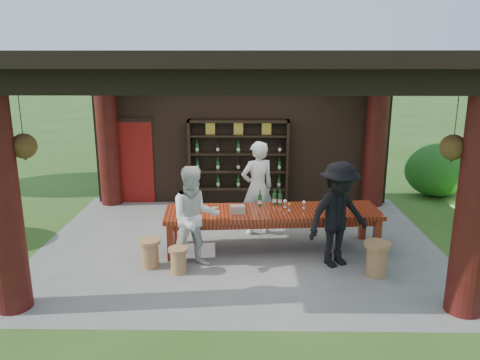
{
  "coord_description": "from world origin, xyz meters",
  "views": [
    {
      "loc": [
        0.13,
        -8.31,
        3.4
      ],
      "look_at": [
        0.0,
        0.4,
        1.15
      ],
      "focal_mm": 35.0,
      "sensor_mm": 36.0,
      "label": 1
    }
  ],
  "objects_px": {
    "stool_near_right": "(377,258)",
    "guest_man": "(338,215)",
    "napkin_basket": "(238,209)",
    "tasting_table": "(273,216)",
    "guest_woman": "(195,218)",
    "stool_far_left": "(150,253)",
    "stool_near_left": "(179,260)",
    "host": "(257,188)",
    "wine_shelf": "(238,163)"
  },
  "relations": [
    {
      "from": "wine_shelf",
      "to": "host",
      "type": "distance_m",
      "value": 1.91
    },
    {
      "from": "wine_shelf",
      "to": "guest_woman",
      "type": "distance_m",
      "value": 3.53
    },
    {
      "from": "tasting_table",
      "to": "stool_near_right",
      "type": "relative_size",
      "value": 7.04
    },
    {
      "from": "tasting_table",
      "to": "stool_far_left",
      "type": "xyz_separation_m",
      "value": [
        -2.1,
        -0.81,
        -0.38
      ]
    },
    {
      "from": "stool_far_left",
      "to": "guest_man",
      "type": "height_order",
      "value": "guest_man"
    },
    {
      "from": "host",
      "to": "stool_far_left",
      "type": "bearing_deg",
      "value": 17.9
    },
    {
      "from": "stool_near_left",
      "to": "guest_woman",
      "type": "relative_size",
      "value": 0.25
    },
    {
      "from": "wine_shelf",
      "to": "guest_man",
      "type": "distance_m",
      "value": 3.78
    },
    {
      "from": "guest_woman",
      "to": "host",
      "type": "bearing_deg",
      "value": 36.22
    },
    {
      "from": "guest_woman",
      "to": "guest_man",
      "type": "height_order",
      "value": "guest_man"
    },
    {
      "from": "napkin_basket",
      "to": "wine_shelf",
      "type": "bearing_deg",
      "value": 90.84
    },
    {
      "from": "stool_near_right",
      "to": "napkin_basket",
      "type": "bearing_deg",
      "value": 158.51
    },
    {
      "from": "stool_near_left",
      "to": "stool_near_right",
      "type": "height_order",
      "value": "stool_near_right"
    },
    {
      "from": "wine_shelf",
      "to": "guest_woman",
      "type": "height_order",
      "value": "wine_shelf"
    },
    {
      "from": "guest_woman",
      "to": "napkin_basket",
      "type": "xyz_separation_m",
      "value": [
        0.7,
        0.61,
        -0.05
      ]
    },
    {
      "from": "tasting_table",
      "to": "guest_man",
      "type": "bearing_deg",
      "value": -32.55
    },
    {
      "from": "stool_near_right",
      "to": "guest_man",
      "type": "height_order",
      "value": "guest_man"
    },
    {
      "from": "host",
      "to": "wine_shelf",
      "type": "bearing_deg",
      "value": -101.33
    },
    {
      "from": "guest_man",
      "to": "stool_near_left",
      "type": "bearing_deg",
      "value": 159.32
    },
    {
      "from": "host",
      "to": "stool_near_right",
      "type": "bearing_deg",
      "value": 111.47
    },
    {
      "from": "napkin_basket",
      "to": "stool_near_left",
      "type": "bearing_deg",
      "value": -138.26
    },
    {
      "from": "wine_shelf",
      "to": "guest_man",
      "type": "bearing_deg",
      "value": -62.79
    },
    {
      "from": "tasting_table",
      "to": "stool_near_left",
      "type": "height_order",
      "value": "tasting_table"
    },
    {
      "from": "tasting_table",
      "to": "guest_woman",
      "type": "xyz_separation_m",
      "value": [
        -1.33,
        -0.78,
        0.23
      ]
    },
    {
      "from": "guest_woman",
      "to": "tasting_table",
      "type": "bearing_deg",
      "value": 10.39
    },
    {
      "from": "stool_near_left",
      "to": "guest_man",
      "type": "bearing_deg",
      "value": 7.5
    },
    {
      "from": "stool_near_right",
      "to": "host",
      "type": "distance_m",
      "value": 2.74
    },
    {
      "from": "wine_shelf",
      "to": "tasting_table",
      "type": "xyz_separation_m",
      "value": [
        0.67,
        -2.69,
        -0.4
      ]
    },
    {
      "from": "tasting_table",
      "to": "stool_far_left",
      "type": "relative_size",
      "value": 8.13
    },
    {
      "from": "stool_near_right",
      "to": "guest_man",
      "type": "xyz_separation_m",
      "value": [
        -0.58,
        0.39,
        0.6
      ]
    },
    {
      "from": "guest_woman",
      "to": "guest_man",
      "type": "bearing_deg",
      "value": -17.5
    },
    {
      "from": "stool_far_left",
      "to": "stool_near_left",
      "type": "bearing_deg",
      "value": -22.23
    },
    {
      "from": "wine_shelf",
      "to": "napkin_basket",
      "type": "bearing_deg",
      "value": -89.16
    },
    {
      "from": "guest_man",
      "to": "tasting_table",
      "type": "bearing_deg",
      "value": 119.27
    },
    {
      "from": "stool_near_right",
      "to": "napkin_basket",
      "type": "relative_size",
      "value": 2.16
    },
    {
      "from": "wine_shelf",
      "to": "stool_far_left",
      "type": "bearing_deg",
      "value": -112.18
    },
    {
      "from": "wine_shelf",
      "to": "stool_near_right",
      "type": "relative_size",
      "value": 4.16
    },
    {
      "from": "stool_near_left",
      "to": "stool_near_right",
      "type": "relative_size",
      "value": 0.77
    },
    {
      "from": "napkin_basket",
      "to": "stool_near_right",
      "type": "bearing_deg",
      "value": -21.49
    },
    {
      "from": "host",
      "to": "guest_man",
      "type": "height_order",
      "value": "host"
    },
    {
      "from": "stool_near_left",
      "to": "guest_woman",
      "type": "xyz_separation_m",
      "value": [
        0.26,
        0.24,
        0.64
      ]
    },
    {
      "from": "stool_far_left",
      "to": "napkin_basket",
      "type": "distance_m",
      "value": 1.7
    },
    {
      "from": "stool_near_right",
      "to": "host",
      "type": "relative_size",
      "value": 0.3
    },
    {
      "from": "stool_near_left",
      "to": "stool_far_left",
      "type": "height_order",
      "value": "stool_far_left"
    },
    {
      "from": "stool_far_left",
      "to": "guest_man",
      "type": "relative_size",
      "value": 0.27
    },
    {
      "from": "tasting_table",
      "to": "stool_near_left",
      "type": "xyz_separation_m",
      "value": [
        -1.58,
        -1.02,
        -0.41
      ]
    },
    {
      "from": "stool_near_right",
      "to": "host",
      "type": "bearing_deg",
      "value": 135.2
    },
    {
      "from": "host",
      "to": "guest_woman",
      "type": "height_order",
      "value": "host"
    },
    {
      "from": "guest_man",
      "to": "napkin_basket",
      "type": "distance_m",
      "value": 1.76
    },
    {
      "from": "tasting_table",
      "to": "guest_woman",
      "type": "height_order",
      "value": "guest_woman"
    }
  ]
}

